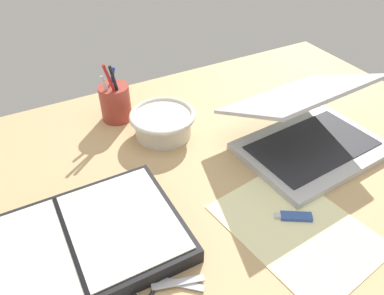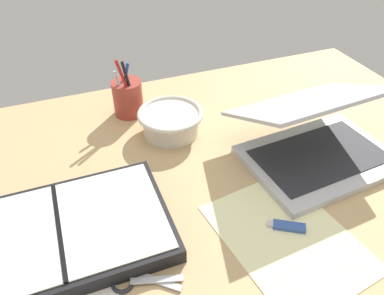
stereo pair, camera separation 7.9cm
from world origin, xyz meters
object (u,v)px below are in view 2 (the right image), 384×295
Objects in this scene: pen_cup at (128,97)px; scissors at (132,277)px; planner at (61,234)px; bowl at (171,121)px; laptop at (316,139)px.

scissors is at bearing -103.20° from pen_cup.
planner is 3.33× the size of scissors.
planner reaches higher than scissors.
pen_cup is (-7.75, 12.45, 1.48)cm from bowl.
bowl is 42.05cm from scissors.
bowl is 0.97× the size of pen_cup.
bowl is (-27.79, 20.81, -1.50)cm from laptop.
pen_cup is 0.43× the size of planner.
pen_cup is at bearing 105.51° from scissors.
pen_cup is at bearing 132.51° from laptop.
scissors is (9.97, -12.27, -1.40)cm from planner.
laptop reaches higher than scissors.
scissors is at bearing -165.26° from laptop.
pen_cup reaches higher than bowl.
laptop is at bearing 4.08° from planner.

